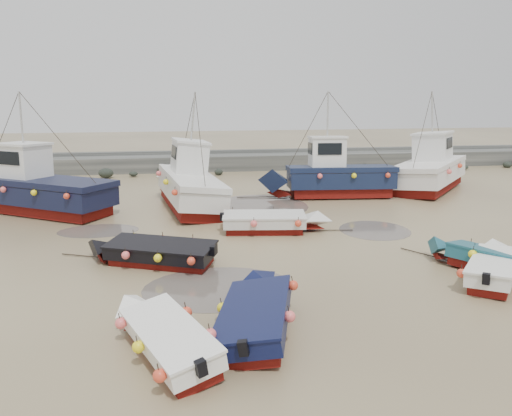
# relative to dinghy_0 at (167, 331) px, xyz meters

# --- Properties ---
(ground) EXTENTS (120.00, 120.00, 0.00)m
(ground) POSITION_rel_dinghy_0_xyz_m (4.06, 6.32, -0.55)
(ground) COLOR tan
(ground) RESTS_ON ground
(seawall) EXTENTS (60.00, 4.92, 1.50)m
(seawall) POSITION_rel_dinghy_0_xyz_m (4.10, 28.31, 0.08)
(seawall) COLOR slate
(seawall) RESTS_ON ground
(puddle_a) EXTENTS (5.01, 5.01, 0.01)m
(puddle_a) POSITION_rel_dinghy_0_xyz_m (1.55, 3.88, -0.55)
(puddle_a) COLOR #5D544C
(puddle_a) RESTS_ON ground
(puddle_b) EXTENTS (3.26, 3.26, 0.01)m
(puddle_b) POSITION_rel_dinghy_0_xyz_m (9.20, 9.70, -0.55)
(puddle_b) COLOR #5D544C
(puddle_b) RESTS_ON ground
(puddle_c) EXTENTS (3.67, 3.67, 0.01)m
(puddle_c) POSITION_rel_dinghy_0_xyz_m (-3.46, 11.43, -0.55)
(puddle_c) COLOR #5D544C
(puddle_c) RESTS_ON ground
(puddle_d) EXTENTS (5.53, 5.53, 0.01)m
(puddle_d) POSITION_rel_dinghy_0_xyz_m (4.60, 15.31, -0.55)
(puddle_d) COLOR #5D544C
(puddle_d) RESTS_ON ground
(dinghy_0) EXTENTS (2.90, 5.61, 1.43)m
(dinghy_0) POSITION_rel_dinghy_0_xyz_m (0.00, 0.00, 0.00)
(dinghy_0) COLOR maroon
(dinghy_0) RESTS_ON ground
(dinghy_1) EXTENTS (2.98, 6.22, 1.43)m
(dinghy_1) POSITION_rel_dinghy_0_xyz_m (2.47, 0.90, -0.01)
(dinghy_1) COLOR maroon
(dinghy_1) RESTS_ON ground
(dinghy_2) EXTENTS (3.43, 4.56, 1.43)m
(dinghy_2) POSITION_rel_dinghy_0_xyz_m (11.03, 4.21, 0.02)
(dinghy_2) COLOR maroon
(dinghy_2) RESTS_ON ground
(dinghy_3) EXTENTS (4.18, 4.82, 1.43)m
(dinghy_3) POSITION_rel_dinghy_0_xyz_m (11.02, 3.32, 0.00)
(dinghy_3) COLOR maroon
(dinghy_3) RESTS_ON ground
(dinghy_4) EXTENTS (6.11, 3.32, 1.43)m
(dinghy_4) POSITION_rel_dinghy_0_xyz_m (-0.73, 6.60, -0.01)
(dinghy_4) COLOR maroon
(dinghy_4) RESTS_ON ground
(dinghy_5) EXTENTS (6.07, 2.57, 1.43)m
(dinghy_5) POSITION_rel_dinghy_0_xyz_m (4.46, 10.18, -0.00)
(dinghy_5) COLOR maroon
(dinghy_5) RESTS_ON ground
(cabin_boat_0) EXTENTS (10.19, 7.07, 6.22)m
(cabin_boat_0) POSITION_rel_dinghy_0_xyz_m (-7.39, 15.65, 0.76)
(cabin_boat_0) COLOR maroon
(cabin_boat_0) RESTS_ON ground
(cabin_boat_1) EXTENTS (3.96, 10.60, 6.22)m
(cabin_boat_1) POSITION_rel_dinghy_0_xyz_m (0.63, 15.82, 0.77)
(cabin_boat_1) COLOR maroon
(cabin_boat_1) RESTS_ON ground
(cabin_boat_2) EXTENTS (9.52, 3.20, 6.22)m
(cabin_boat_2) POSITION_rel_dinghy_0_xyz_m (9.25, 17.06, 0.81)
(cabin_boat_2) COLOR maroon
(cabin_boat_2) RESTS_ON ground
(cabin_boat_3) EXTENTS (8.08, 8.69, 6.22)m
(cabin_boat_3) POSITION_rel_dinghy_0_xyz_m (16.54, 18.56, 0.78)
(cabin_boat_3) COLOR maroon
(cabin_boat_3) RESTS_ON ground
(person) EXTENTS (0.77, 0.70, 1.76)m
(person) POSITION_rel_dinghy_0_xyz_m (0.21, 14.49, -0.55)
(person) COLOR #1A2237
(person) RESTS_ON ground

